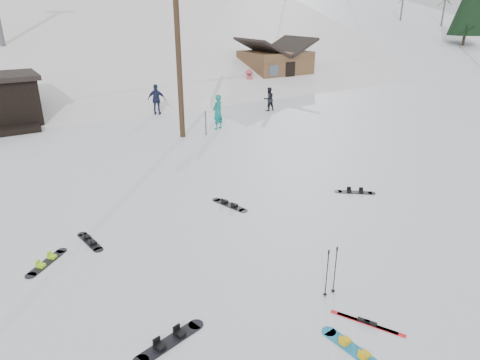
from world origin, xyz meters
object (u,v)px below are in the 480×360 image
hero_snowboard (354,350)px  hero_skis (367,323)px  utility_pole (178,38)px  cabin (275,67)px

hero_snowboard → hero_skis: hero_snowboard is taller
hero_skis → utility_pole: bearing=51.8°
hero_snowboard → utility_pole: bearing=-18.2°
utility_pole → hero_skis: size_ratio=6.53×
cabin → hero_skis: cabin is taller
cabin → hero_snowboard: cabin is taller
utility_pole → cabin: 16.71m
hero_skis → cabin: bearing=29.4°
hero_snowboard → hero_skis: bearing=-68.5°
cabin → hero_skis: size_ratio=3.91×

